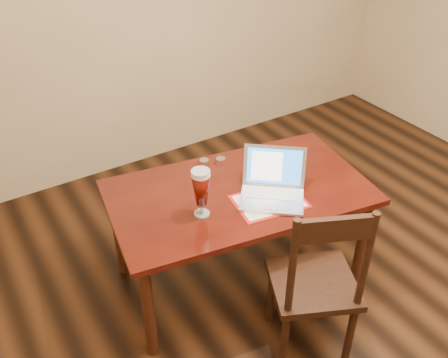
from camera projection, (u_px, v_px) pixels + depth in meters
ground at (375, 327)px, 3.01m from camera, size 5.00×5.00×0.00m
dining_table at (239, 201)px, 2.99m from camera, size 1.65×1.09×1.01m
dining_chair at (316, 284)px, 2.63m from camera, size 0.59×0.58×1.06m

